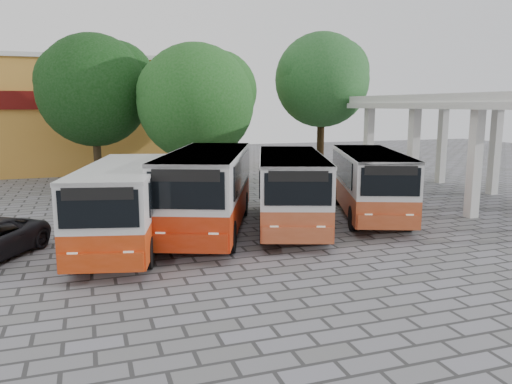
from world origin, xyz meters
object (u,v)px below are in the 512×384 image
object	(u,v)px
bus_centre_right	(291,185)
bus_far_right	(370,179)
bus_far_left	(125,200)
bus_centre_left	(208,186)

from	to	relation	value
bus_centre_right	bus_far_right	size ratio (longest dim) A/B	1.02
bus_centre_right	bus_far_right	world-z (taller)	bus_centre_right
bus_far_left	bus_centre_right	world-z (taller)	bus_centre_right
bus_far_left	bus_far_right	size ratio (longest dim) A/B	0.98
bus_far_right	bus_far_left	bearing A→B (deg)	-151.13
bus_far_left	bus_centre_right	size ratio (longest dim) A/B	0.96
bus_far_left	bus_centre_left	xyz separation A→B (m)	(3.21, 1.12, 0.16)
bus_centre_left	bus_far_right	distance (m)	7.36
bus_centre_left	bus_far_right	xyz separation A→B (m)	(7.35, 0.31, -0.16)
bus_centre_left	bus_centre_right	distance (m)	3.38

